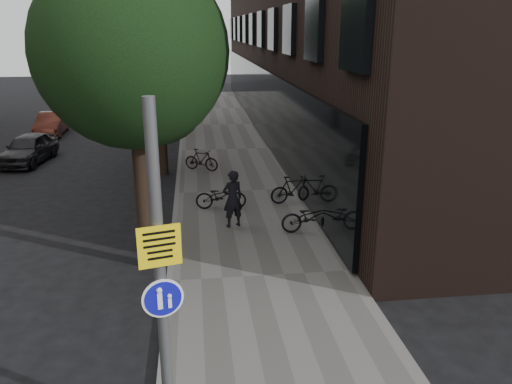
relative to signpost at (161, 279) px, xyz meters
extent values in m
plane|color=black|center=(1.80, 1.28, -2.60)|extent=(120.00, 120.00, 0.00)
cube|color=slate|center=(2.05, 11.28, -2.54)|extent=(4.50, 60.00, 0.12)
cube|color=slate|center=(-0.20, 11.28, -2.53)|extent=(0.15, 60.00, 0.13)
cylinder|color=black|center=(-0.80, 5.78, -1.00)|extent=(0.36, 0.36, 3.20)
sphere|color=black|center=(-0.80, 5.78, 2.70)|extent=(4.40, 4.40, 4.40)
sphere|color=black|center=(-0.40, 6.58, 1.70)|extent=(2.64, 2.64, 2.64)
cylinder|color=black|center=(-0.80, 14.28, -1.00)|extent=(0.36, 0.36, 3.20)
sphere|color=black|center=(-0.80, 14.28, 2.70)|extent=(5.00, 5.00, 5.00)
sphere|color=black|center=(-0.40, 15.08, 1.70)|extent=(3.00, 3.00, 3.00)
cylinder|color=black|center=(-0.80, 23.28, -1.00)|extent=(0.36, 0.36, 3.20)
sphere|color=black|center=(-0.80, 23.28, 2.70)|extent=(5.00, 5.00, 5.00)
sphere|color=black|center=(-0.40, 24.08, 1.70)|extent=(3.00, 3.00, 3.00)
cylinder|color=#595B5E|center=(0.00, 0.00, -0.02)|extent=(0.16, 0.16, 4.91)
cube|color=#DABC0B|center=(0.00, 0.00, 0.52)|extent=(0.56, 0.17, 0.57)
cylinder|color=#0E0F9E|center=(0.00, 0.00, -0.24)|extent=(0.49, 0.13, 0.50)
cylinder|color=white|center=(0.00, 0.00, -0.24)|extent=(0.56, 0.15, 0.57)
imported|color=black|center=(1.57, 7.85, -1.61)|extent=(0.74, 0.61, 1.74)
imported|color=black|center=(3.80, 7.15, -2.02)|extent=(1.78, 0.65, 0.93)
imported|color=black|center=(3.77, 9.72, -2.00)|extent=(1.63, 0.68, 0.95)
imported|color=black|center=(1.30, 9.44, -2.04)|extent=(1.69, 0.67, 0.87)
imported|color=black|center=(0.76, 14.21, -2.02)|extent=(1.54, 1.08, 0.91)
imported|color=black|center=(-6.92, 16.91, -1.94)|extent=(2.02, 4.02, 1.31)
imported|color=#542218|center=(-7.54, 23.27, -1.97)|extent=(1.50, 3.87, 1.26)
imported|color=#1D2534|center=(-7.26, 31.74, -2.03)|extent=(1.85, 4.05, 1.15)
camera|label=1|loc=(0.53, -6.09, 3.20)|focal=35.00mm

